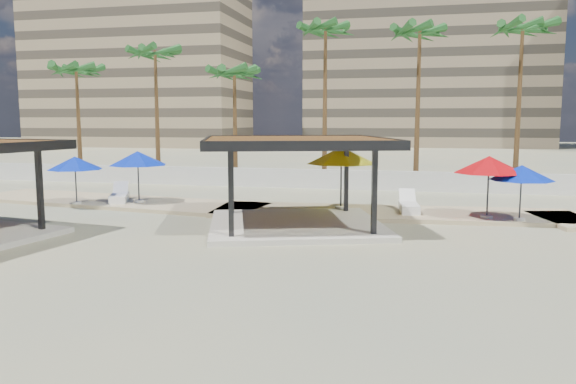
# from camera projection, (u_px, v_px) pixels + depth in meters

# --- Properties ---
(ground) EXTENTS (200.00, 200.00, 0.00)m
(ground) POSITION_uv_depth(u_px,v_px,m) (321.00, 247.00, 18.84)
(ground) COLOR tan
(ground) RESTS_ON ground
(promenade) EXTENTS (44.45, 7.97, 0.24)m
(promenade) POSITION_uv_depth(u_px,v_px,m) (392.00, 212.00, 25.79)
(promenade) COLOR #C6B284
(promenade) RESTS_ON ground
(boundary_wall) EXTENTS (56.00, 0.30, 1.20)m
(boundary_wall) POSITION_uv_depth(u_px,v_px,m) (365.00, 180.00, 34.22)
(boundary_wall) COLOR silver
(boundary_wall) RESTS_ON ground
(building_west) EXTENTS (34.00, 16.00, 32.40)m
(building_west) POSITION_uv_depth(u_px,v_px,m) (139.00, 52.00, 92.01)
(building_west) COLOR #937F60
(building_west) RESTS_ON ground
(building_mid) EXTENTS (38.00, 16.00, 30.40)m
(building_mid) POSITION_uv_depth(u_px,v_px,m) (426.00, 58.00, 91.48)
(building_mid) COLOR #847259
(building_mid) RESTS_ON ground
(pavilion_central) EXTENTS (8.88, 8.88, 3.56)m
(pavilion_central) POSITION_uv_depth(u_px,v_px,m) (296.00, 174.00, 22.13)
(pavilion_central) COLOR beige
(pavilion_central) RESTS_ON ground
(umbrella_a) EXTENTS (2.67, 2.67, 2.31)m
(umbrella_a) POSITION_uv_depth(u_px,v_px,m) (75.00, 163.00, 27.09)
(umbrella_a) COLOR beige
(umbrella_a) RESTS_ON promenade
(umbrella_b) EXTENTS (4.24, 4.24, 2.86)m
(umbrella_b) POSITION_uv_depth(u_px,v_px,m) (341.00, 156.00, 25.48)
(umbrella_b) COLOR beige
(umbrella_b) RESTS_ON promenade
(umbrella_c) EXTENTS (3.41, 3.41, 2.59)m
(umbrella_c) POSITION_uv_depth(u_px,v_px,m) (489.00, 165.00, 23.12)
(umbrella_c) COLOR beige
(umbrella_c) RESTS_ON promenade
(umbrella_d) EXTENTS (3.00, 3.00, 2.26)m
(umbrella_d) POSITION_uv_depth(u_px,v_px,m) (522.00, 173.00, 22.56)
(umbrella_d) COLOR beige
(umbrella_d) RESTS_ON promenade
(umbrella_f) EXTENTS (2.90, 2.90, 2.54)m
(umbrella_f) POSITION_uv_depth(u_px,v_px,m) (138.00, 158.00, 27.60)
(umbrella_f) COLOR beige
(umbrella_f) RESTS_ON promenade
(lounger_a) EXTENTS (1.66, 2.49, 0.90)m
(lounger_a) POSITION_uv_depth(u_px,v_px,m) (119.00, 197.00, 28.22)
(lounger_a) COLOR white
(lounger_a) RESTS_ON promenade
(lounger_b) EXTENTS (1.02, 2.43, 0.89)m
(lounger_b) POSITION_uv_depth(u_px,v_px,m) (409.00, 207.00, 25.11)
(lounger_b) COLOR white
(lounger_b) RESTS_ON promenade
(palm_a) EXTENTS (3.00, 3.00, 8.65)m
(palm_a) POSITION_uv_depth(u_px,v_px,m) (76.00, 74.00, 40.27)
(palm_a) COLOR brown
(palm_a) RESTS_ON ground
(palm_b) EXTENTS (3.00, 3.00, 9.73)m
(palm_b) POSITION_uv_depth(u_px,v_px,m) (155.00, 58.00, 39.18)
(palm_b) COLOR brown
(palm_b) RESTS_ON ground
(palm_c) EXTENTS (3.00, 3.00, 8.21)m
(palm_c) POSITION_uv_depth(u_px,v_px,m) (234.00, 77.00, 37.44)
(palm_c) COLOR brown
(palm_c) RESTS_ON ground
(palm_d) EXTENTS (3.00, 3.00, 10.96)m
(palm_d) POSITION_uv_depth(u_px,v_px,m) (325.00, 36.00, 36.54)
(palm_d) COLOR brown
(palm_d) RESTS_ON ground
(palm_e) EXTENTS (3.00, 3.00, 10.50)m
(palm_e) POSITION_uv_depth(u_px,v_px,m) (420.00, 38.00, 34.76)
(palm_e) COLOR brown
(palm_e) RESTS_ON ground
(palm_f) EXTENTS (3.00, 3.00, 10.55)m
(palm_f) POSITION_uv_depth(u_px,v_px,m) (522.00, 35.00, 33.61)
(palm_f) COLOR brown
(palm_f) RESTS_ON ground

